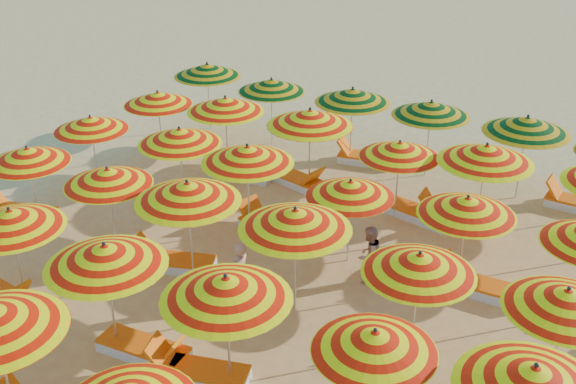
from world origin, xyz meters
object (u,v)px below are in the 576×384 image
at_px(umbrella_20, 247,155).
at_px(lounger_8, 20,212).
at_px(lounger_6, 197,372).
at_px(umbrella_9, 226,288).
at_px(lounger_17, 367,158).
at_px(umbrella_17, 567,300).
at_px(umbrella_27, 400,150).
at_px(lounger_5, 146,349).
at_px(lounger_9, 173,262).
at_px(umbrella_12, 28,155).
at_px(lounger_15, 420,214).
at_px(umbrella_14, 188,192).
at_px(umbrella_8, 105,256).
at_px(umbrella_25, 225,105).
at_px(umbrella_22, 467,206).
at_px(lounger_13, 239,172).
at_px(umbrella_16, 419,264).
at_px(umbrella_21, 350,189).
at_px(lounger_10, 270,229).
at_px(umbrella_26, 310,118).
at_px(beachgoer_a, 239,274).
at_px(umbrella_10, 375,341).
at_px(umbrella_19, 180,136).
at_px(umbrella_18, 91,124).
at_px(umbrella_33, 431,109).
at_px(umbrella_15, 295,219).
at_px(beachgoer_b, 369,255).
at_px(umbrella_7, 10,219).
at_px(lounger_16, 453,218).
at_px(umbrella_28, 486,154).
at_px(umbrella_31, 271,85).
at_px(lounger_14, 295,179).
at_px(umbrella_13, 108,177).
at_px(umbrella_11, 534,379).
at_px(umbrella_30, 207,70).
at_px(lounger_11, 481,287).
at_px(umbrella_34, 527,125).
at_px(umbrella_32, 353,96).
at_px(umbrella_24, 158,98).

xyz_separation_m(umbrella_20, lounger_8, (-5.20, -2.13, -1.81)).
relative_size(lounger_6, lounger_8, 1.00).
height_order(umbrella_9, lounger_17, umbrella_9).
bearing_deg(umbrella_17, umbrella_27, 135.04).
distance_m(lounger_5, lounger_9, 2.90).
bearing_deg(umbrella_12, lounger_15, 29.91).
relative_size(umbrella_9, umbrella_14, 1.14).
relative_size(umbrella_8, umbrella_25, 1.15).
distance_m(umbrella_12, umbrella_22, 9.83).
bearing_deg(lounger_13, umbrella_25, -33.17).
relative_size(umbrella_16, lounger_17, 1.27).
bearing_deg(umbrella_22, umbrella_21, -173.66).
height_order(umbrella_8, lounger_10, umbrella_8).
height_order(umbrella_26, beachgoer_a, umbrella_26).
height_order(umbrella_10, umbrella_19, umbrella_19).
bearing_deg(lounger_8, beachgoer_a, 159.76).
height_order(umbrella_18, lounger_17, umbrella_18).
distance_m(lounger_8, lounger_17, 9.29).
bearing_deg(lounger_15, umbrella_22, -42.03).
bearing_deg(umbrella_33, umbrella_15, -91.67).
relative_size(umbrella_25, beachgoer_b, 1.73).
xyz_separation_m(umbrella_14, umbrella_33, (2.60, 7.18, -0.10)).
xyz_separation_m(umbrella_9, umbrella_22, (2.46, 4.86, -0.16)).
height_order(umbrella_9, lounger_15, umbrella_9).
relative_size(umbrella_7, lounger_16, 1.26).
xyz_separation_m(umbrella_28, lounger_10, (-4.17, -2.43, -1.86)).
xyz_separation_m(lounger_9, lounger_16, (4.69, 4.80, 0.00)).
height_order(umbrella_22, lounger_17, umbrella_22).
xyz_separation_m(umbrella_31, lounger_15, (5.51, -2.39, -1.67)).
height_order(umbrella_20, umbrella_26, umbrella_26).
bearing_deg(umbrella_16, umbrella_10, -87.26).
distance_m(umbrella_20, lounger_14, 3.27).
bearing_deg(umbrella_18, umbrella_13, -41.34).
distance_m(umbrella_31, lounger_15, 6.23).
distance_m(umbrella_8, lounger_14, 7.75).
relative_size(umbrella_11, umbrella_15, 1.02).
bearing_deg(umbrella_33, umbrella_11, -63.94).
relative_size(umbrella_8, umbrella_33, 1.16).
distance_m(umbrella_19, umbrella_30, 5.28).
bearing_deg(lounger_11, umbrella_15, 36.21).
bearing_deg(umbrella_7, umbrella_34, 51.28).
bearing_deg(umbrella_32, umbrella_33, 2.69).
bearing_deg(lounger_17, lounger_6, 84.85).
bearing_deg(lounger_5, umbrella_21, 64.93).
bearing_deg(umbrella_31, umbrella_24, -132.84).
bearing_deg(umbrella_10, lounger_11, 83.76).
bearing_deg(umbrella_12, umbrella_9, -19.78).
distance_m(umbrella_20, umbrella_27, 3.58).
bearing_deg(lounger_16, umbrella_20, 30.50).
bearing_deg(umbrella_25, umbrella_8, -71.91).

